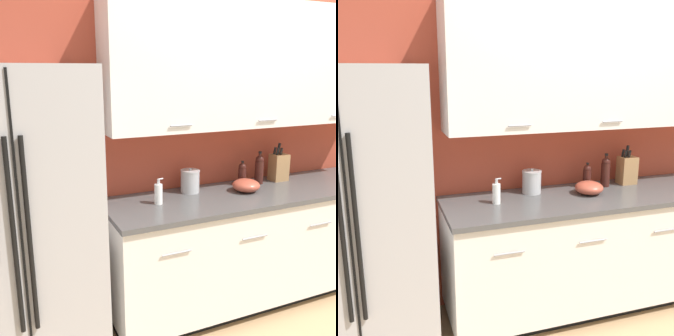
% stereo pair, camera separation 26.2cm
% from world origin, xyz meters
% --- Properties ---
extents(wall_back, '(10.00, 0.39, 2.60)m').
position_xyz_m(wall_back, '(-0.02, 0.98, 1.48)').
color(wall_back, '#AD422D').
rests_on(wall_back, ground_plane).
extents(counter_unit, '(2.45, 0.64, 0.90)m').
position_xyz_m(counter_unit, '(-0.06, 0.70, 0.46)').
color(counter_unit, black).
rests_on(counter_unit, ground_plane).
extents(refrigerator, '(0.86, 0.77, 1.82)m').
position_xyz_m(refrigerator, '(-1.81, 0.64, 0.91)').
color(refrigerator, '#B2B2B5').
rests_on(refrigerator, ground_plane).
extents(knife_block, '(0.13, 0.11, 0.31)m').
position_xyz_m(knife_block, '(0.22, 0.87, 1.02)').
color(knife_block, '#A87A4C').
rests_on(knife_block, counter_unit).
extents(wine_bottle, '(0.07, 0.07, 0.26)m').
position_xyz_m(wine_bottle, '(0.02, 0.85, 1.02)').
color(wine_bottle, '#3D1914').
rests_on(wine_bottle, counter_unit).
extents(soap_dispenser, '(0.06, 0.06, 0.18)m').
position_xyz_m(soap_dispenser, '(-0.91, 0.72, 0.98)').
color(soap_dispenser, white).
rests_on(soap_dispenser, counter_unit).
extents(oil_bottle, '(0.06, 0.06, 0.20)m').
position_xyz_m(oil_bottle, '(-0.14, 0.86, 1.00)').
color(oil_bottle, '#3D1914').
rests_on(oil_bottle, counter_unit).
extents(steel_canister, '(0.14, 0.14, 0.19)m').
position_xyz_m(steel_canister, '(-0.59, 0.87, 0.99)').
color(steel_canister, '#B7B7BA').
rests_on(steel_canister, counter_unit).
extents(mixing_bowl, '(0.21, 0.21, 0.10)m').
position_xyz_m(mixing_bowl, '(-0.20, 0.71, 0.95)').
color(mixing_bowl, '#B24C38').
rests_on(mixing_bowl, counter_unit).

